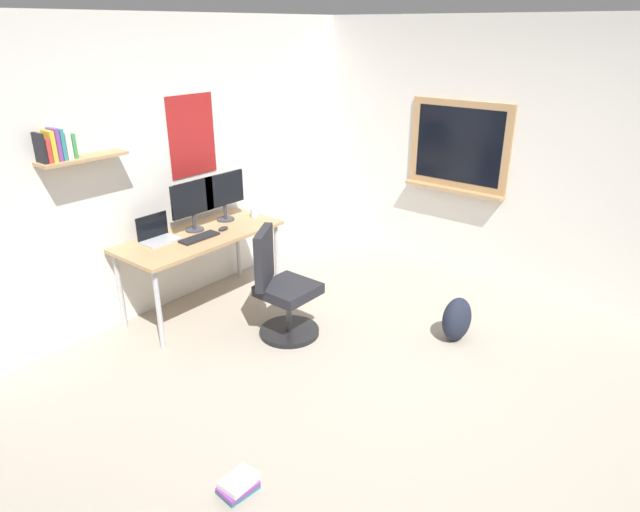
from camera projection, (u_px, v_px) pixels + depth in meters
ground_plane at (386, 389)px, 4.10m from camera, size 5.20×5.20×0.00m
wall_back at (165, 167)px, 5.02m from camera, size 5.00×0.30×2.60m
wall_right at (527, 158)px, 5.36m from camera, size 0.22×5.00×2.60m
desk at (201, 241)px, 5.02m from camera, size 1.51×0.68×0.75m
office_chair at (281, 291)px, 4.69m from camera, size 0.55×0.56×0.95m
laptop at (157, 235)px, 4.82m from camera, size 0.31×0.21×0.23m
monitor_primary at (193, 202)px, 4.98m from camera, size 0.46×0.17×0.46m
monitor_secondary at (224, 193)px, 5.25m from camera, size 0.46×0.17×0.46m
keyboard at (199, 238)px, 4.89m from camera, size 0.37×0.13×0.02m
computer_mouse at (223, 228)px, 5.09m from camera, size 0.10×0.06×0.03m
coffee_mug at (254, 213)px, 5.43m from camera, size 0.08×0.08×0.09m
backpack at (457, 319)px, 4.68m from camera, size 0.32×0.22×0.39m
book_stack_on_floor at (239, 485)px, 3.18m from camera, size 0.23×0.18×0.10m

